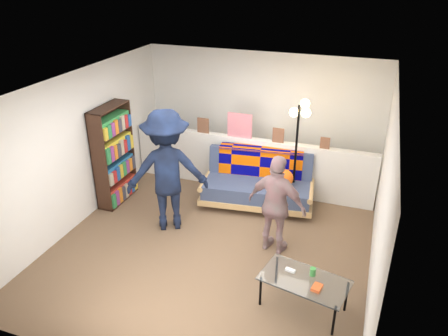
# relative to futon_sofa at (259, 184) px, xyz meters

# --- Properties ---
(ground) EXTENTS (5.00, 5.00, 0.00)m
(ground) POSITION_rel_futon_sofa_xyz_m (-0.31, -1.32, -0.38)
(ground) COLOR brown
(ground) RESTS_ON ground
(room_shell) EXTENTS (4.60, 5.05, 2.45)m
(room_shell) POSITION_rel_futon_sofa_xyz_m (-0.31, -0.85, 1.29)
(room_shell) COLOR silver
(room_shell) RESTS_ON ground
(half_wall_ledge) EXTENTS (4.45, 0.15, 1.00)m
(half_wall_ledge) POSITION_rel_futon_sofa_xyz_m (-0.31, 0.48, 0.12)
(half_wall_ledge) COLOR silver
(half_wall_ledge) RESTS_ON ground
(ledge_decor) EXTENTS (2.97, 0.02, 0.45)m
(ledge_decor) POSITION_rel_futon_sofa_xyz_m (-0.53, 0.46, 0.80)
(ledge_decor) COLOR brown
(ledge_decor) RESTS_ON half_wall_ledge
(futon_sofa) EXTENTS (2.00, 1.13, 0.82)m
(futon_sofa) POSITION_rel_futon_sofa_xyz_m (0.00, 0.00, 0.00)
(futon_sofa) COLOR tan
(futon_sofa) RESTS_ON ground
(bookshelf) EXTENTS (0.29, 0.86, 1.72)m
(bookshelf) POSITION_rel_futon_sofa_xyz_m (-2.39, -0.71, 0.42)
(bookshelf) COLOR black
(bookshelf) RESTS_ON ground
(coffee_table) EXTENTS (1.12, 0.77, 0.54)m
(coffee_table) POSITION_rel_futon_sofa_xyz_m (1.21, -2.28, 0.02)
(coffee_table) COLOR black
(coffee_table) RESTS_ON ground
(floor_lamp) EXTENTS (0.37, 0.35, 1.88)m
(floor_lamp) POSITION_rel_futon_sofa_xyz_m (0.59, 0.16, 0.95)
(floor_lamp) COLOR black
(floor_lamp) RESTS_ON ground
(person_left) EXTENTS (1.45, 1.23, 1.94)m
(person_left) POSITION_rel_futon_sofa_xyz_m (-1.14, -1.16, 0.59)
(person_left) COLOR black
(person_left) RESTS_ON ground
(person_right) EXTENTS (0.94, 0.55, 1.50)m
(person_right) POSITION_rel_futon_sofa_xyz_m (0.59, -1.23, 0.37)
(person_right) COLOR #C78189
(person_right) RESTS_ON ground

